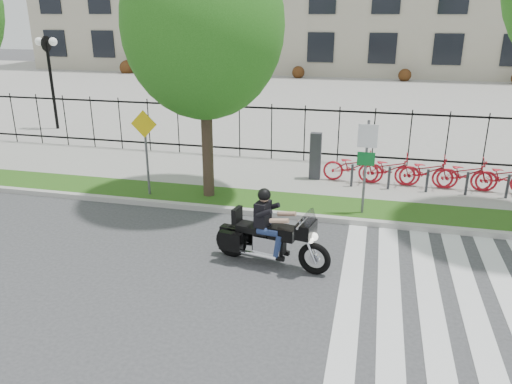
# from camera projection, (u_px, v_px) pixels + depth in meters

# --- Properties ---
(ground) EXTENTS (120.00, 120.00, 0.00)m
(ground) POSITION_uv_depth(u_px,v_px,m) (233.00, 296.00, 9.70)
(ground) COLOR #363739
(ground) RESTS_ON ground
(curb) EXTENTS (60.00, 0.20, 0.15)m
(curb) POSITION_uv_depth(u_px,v_px,m) (276.00, 214.00, 13.42)
(curb) COLOR #ADAAA2
(curb) RESTS_ON ground
(grass_verge) EXTENTS (60.00, 1.50, 0.15)m
(grass_verge) POSITION_uv_depth(u_px,v_px,m) (281.00, 203.00, 14.20)
(grass_verge) COLOR #245214
(grass_verge) RESTS_ON ground
(sidewalk) EXTENTS (60.00, 3.50, 0.15)m
(sidewalk) POSITION_uv_depth(u_px,v_px,m) (296.00, 177.00, 16.49)
(sidewalk) COLOR gray
(sidewalk) RESTS_ON ground
(plaza) EXTENTS (80.00, 34.00, 0.10)m
(plaza) POSITION_uv_depth(u_px,v_px,m) (339.00, 97.00, 32.55)
(plaza) COLOR gray
(plaza) RESTS_ON ground
(crosswalk_stripes) EXTENTS (5.70, 8.00, 0.01)m
(crosswalk_stripes) POSITION_uv_depth(u_px,v_px,m) (501.00, 330.00, 8.63)
(crosswalk_stripes) COLOR silver
(crosswalk_stripes) RESTS_ON ground
(iron_fence) EXTENTS (30.00, 0.06, 2.00)m
(iron_fence) POSITION_uv_depth(u_px,v_px,m) (305.00, 133.00, 17.73)
(iron_fence) COLOR black
(iron_fence) RESTS_ON sidewalk
(lamp_post_left) EXTENTS (1.06, 0.70, 4.25)m
(lamp_post_left) POSITION_uv_depth(u_px,v_px,m) (49.00, 60.00, 22.25)
(lamp_post_left) COLOR black
(lamp_post_left) RESTS_ON ground
(street_tree_1) EXTENTS (4.30, 4.30, 7.21)m
(street_tree_1) POSITION_uv_depth(u_px,v_px,m) (203.00, 26.00, 13.06)
(street_tree_1) COLOR #34271C
(street_tree_1) RESTS_ON grass_verge
(bike_share_station) EXTENTS (7.81, 0.87, 1.50)m
(bike_share_station) POSITION_uv_depth(u_px,v_px,m) (443.00, 172.00, 15.06)
(bike_share_station) COLOR #2D2D33
(bike_share_station) RESTS_ON sidewalk
(sign_pole_regulatory) EXTENTS (0.50, 0.09, 2.50)m
(sign_pole_regulatory) POSITION_uv_depth(u_px,v_px,m) (366.00, 155.00, 12.80)
(sign_pole_regulatory) COLOR #59595B
(sign_pole_regulatory) RESTS_ON grass_verge
(sign_pole_warning) EXTENTS (0.78, 0.09, 2.49)m
(sign_pole_warning) POSITION_uv_depth(u_px,v_px,m) (145.00, 142.00, 14.17)
(sign_pole_warning) COLOR #59595B
(sign_pole_warning) RESTS_ON grass_verge
(motorcycle_rider) EXTENTS (2.67, 1.07, 2.08)m
(motorcycle_rider) POSITION_uv_depth(u_px,v_px,m) (270.00, 235.00, 10.69)
(motorcycle_rider) COLOR black
(motorcycle_rider) RESTS_ON ground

